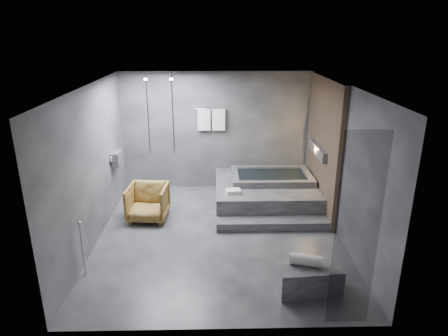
{
  "coord_description": "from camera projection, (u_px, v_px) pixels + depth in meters",
  "views": [
    {
      "loc": [
        -0.06,
        -6.72,
        3.71
      ],
      "look_at": [
        0.1,
        0.3,
        1.25
      ],
      "focal_mm": 32.0,
      "sensor_mm": 36.0,
      "label": 1
    }
  ],
  "objects": [
    {
      "name": "room",
      "position": [
        240.0,
        144.0,
        7.23
      ],
      "size": [
        5.0,
        5.04,
        2.82
      ],
      "color": "#2A2A2D",
      "rests_on": "ground"
    },
    {
      "name": "rolled_towel",
      "position": [
        306.0,
        260.0,
        5.85
      ],
      "size": [
        0.49,
        0.29,
        0.17
      ],
      "primitive_type": "cylinder",
      "rotation": [
        0.0,
        1.57,
        -0.29
      ],
      "color": "white",
      "rests_on": "concrete_bench"
    },
    {
      "name": "concrete_bench",
      "position": [
        308.0,
        278.0,
        5.92
      ],
      "size": [
        0.97,
        0.6,
        0.42
      ],
      "primitive_type": "cube",
      "rotation": [
        0.0,
        0.0,
        0.1
      ],
      "color": "#353537",
      "rests_on": "ground"
    },
    {
      "name": "driftwood_chair",
      "position": [
        148.0,
        202.0,
        8.12
      ],
      "size": [
        0.84,
        0.86,
        0.73
      ],
      "primitive_type": "imported",
      "rotation": [
        0.0,
        0.0,
        -0.08
      ],
      "color": "#4C3413",
      "rests_on": "ground"
    },
    {
      "name": "tub_step",
      "position": [
        272.0,
        224.0,
        7.82
      ],
      "size": [
        2.2,
        0.36,
        0.18
      ],
      "primitive_type": "cube",
      "color": "#2F2F31",
      "rests_on": "ground"
    },
    {
      "name": "tub_deck",
      "position": [
        265.0,
        193.0,
        8.88
      ],
      "size": [
        2.2,
        2.0,
        0.5
      ],
      "primitive_type": "cube",
      "color": "#2F2F31",
      "rests_on": "ground"
    },
    {
      "name": "deck_towel",
      "position": [
        233.0,
        191.0,
        8.21
      ],
      "size": [
        0.32,
        0.25,
        0.08
      ],
      "primitive_type": "cube",
      "rotation": [
        0.0,
        0.0,
        0.13
      ],
      "color": "silver",
      "rests_on": "tub_deck"
    }
  ]
}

